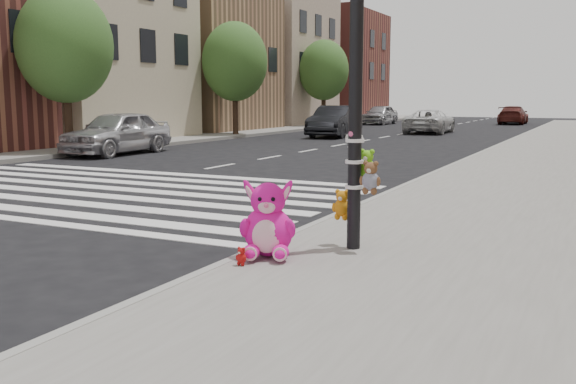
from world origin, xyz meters
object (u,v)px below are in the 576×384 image
Objects in this scene: pink_bunny at (268,225)px; car_dark_far at (335,121)px; signal_pole at (357,111)px; car_silver_far at (117,132)px; car_white_near at (430,121)px; red_teddy at (241,256)px.

car_dark_far is (-8.67, 23.19, 0.26)m from pink_bunny.
car_silver_far is at bearing 141.19° from signal_pole.
car_white_near is (6.37, 17.71, -0.12)m from car_silver_far.
car_dark_far is at bearing 55.32° from car_white_near.
car_silver_far is at bearing 144.09° from red_teddy.
signal_pole is at bearing 26.29° from pink_bunny.
car_dark_far reaches higher than red_teddy.
pink_bunny is at bearing -131.31° from signal_pole.
signal_pole reaches higher than red_teddy.
car_silver_far is 18.82m from car_white_near.
car_silver_far reaches higher than red_teddy.
car_silver_far is 0.97× the size of car_white_near.
car_white_near is at bearing 51.77° from car_dark_far.
pink_bunny is 0.20× the size of car_white_near.
signal_pole is at bearing 100.17° from car_white_near.
red_teddy is (-0.07, -0.47, -0.27)m from pink_bunny.
car_white_near is (-5.19, 28.98, 0.39)m from red_teddy.
pink_bunny reaches higher than red_teddy.
car_silver_far is (-12.37, 9.95, -1.03)m from signal_pole.
red_teddy is at bearing -121.70° from signal_pole.
red_teddy is at bearing -46.55° from car_silver_far.
car_silver_far is 12.74m from car_dark_far.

